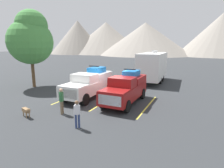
{
  "coord_description": "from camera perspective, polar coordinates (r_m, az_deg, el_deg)",
  "views": [
    {
      "loc": [
        6.45,
        -13.22,
        4.43
      ],
      "look_at": [
        0.0,
        0.75,
        1.2
      ],
      "focal_mm": 29.67,
      "sensor_mm": 36.0,
      "label": 1
    }
  ],
  "objects": [
    {
      "name": "mountain_ridge",
      "position": [
        89.47,
        17.88,
        13.31
      ],
      "size": [
        151.56,
        48.56,
        17.35
      ],
      "color": "gray",
      "rests_on": "ground"
    },
    {
      "name": "person_a",
      "position": [
        12.45,
        -15.31,
        -4.61
      ],
      "size": [
        0.25,
        0.38,
        1.73
      ],
      "color": "#726047",
      "rests_on": "ground"
    },
    {
      "name": "lot_stripe_c",
      "position": [
        14.05,
        10.92,
        -6.74
      ],
      "size": [
        0.12,
        5.5,
        0.01
      ],
      "primitive_type": "cube",
      "color": "gold",
      "rests_on": "ground"
    },
    {
      "name": "person_b",
      "position": [
        10.21,
        -10.7,
        -8.57
      ],
      "size": [
        0.29,
        0.28,
        1.57
      ],
      "color": "navy",
      "rests_on": "ground"
    },
    {
      "name": "ground_plane",
      "position": [
        15.36,
        -1.18,
        -4.91
      ],
      "size": [
        240.0,
        240.0,
        0.0
      ],
      "primitive_type": "plane",
      "color": "#2D3033"
    },
    {
      "name": "camper_trailer_a",
      "position": [
        23.06,
        12.39,
        5.56
      ],
      "size": [
        2.83,
        8.15,
        3.82
      ],
      "color": "white",
      "rests_on": "ground"
    },
    {
      "name": "lot_stripe_b",
      "position": [
        15.15,
        -1.59,
        -5.14
      ],
      "size": [
        0.12,
        5.5,
        0.01
      ],
      "primitive_type": "cube",
      "color": "gold",
      "rests_on": "ground"
    },
    {
      "name": "tree_a",
      "position": [
        21.4,
        -23.77,
        12.87
      ],
      "size": [
        4.62,
        4.62,
        8.0
      ],
      "color": "brown",
      "rests_on": "ground"
    },
    {
      "name": "pickup_truck_a",
      "position": [
        16.11,
        -6.94,
        0.24
      ],
      "size": [
        2.14,
        5.62,
        2.64
      ],
      "color": "white",
      "rests_on": "ground"
    },
    {
      "name": "dog",
      "position": [
        12.8,
        -24.84,
        -7.44
      ],
      "size": [
        0.93,
        0.47,
        0.65
      ],
      "color": "olive",
      "rests_on": "ground"
    },
    {
      "name": "lot_stripe_a",
      "position": [
        16.86,
        -11.94,
        -3.63
      ],
      "size": [
        0.12,
        5.5,
        0.01
      ],
      "primitive_type": "cube",
      "color": "gold",
      "rests_on": "ground"
    },
    {
      "name": "pickup_truck_b",
      "position": [
        14.44,
        4.27,
        -1.21
      ],
      "size": [
        2.08,
        5.46,
        2.57
      ],
      "color": "maroon",
      "rests_on": "ground"
    }
  ]
}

